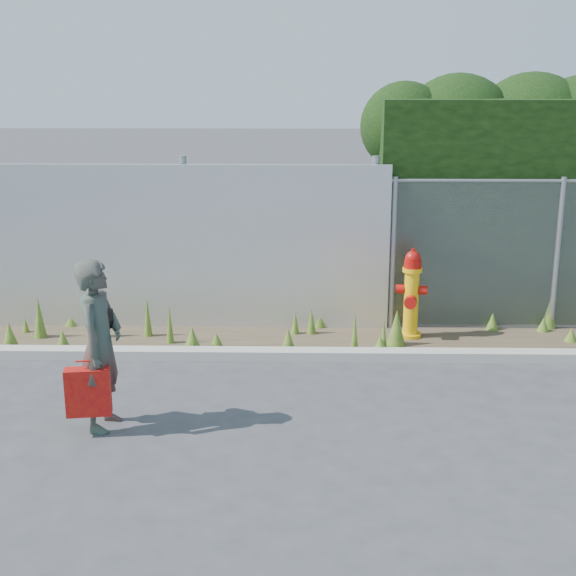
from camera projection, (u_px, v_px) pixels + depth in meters
The scene contains 8 objects.
ground at pixel (316, 423), 7.93m from camera, with size 80.00×80.00×0.00m, color #3B3B3E.
curb at pixel (314, 354), 9.65m from camera, with size 16.00×0.22×0.12m, color #ADA79C.
weed_strip at pixel (314, 331), 10.25m from camera, with size 16.00×1.33×0.55m.
corrugated_fence at pixel (68, 247), 10.60m from camera, with size 8.50×0.21×2.30m.
fire_hydrant at pixel (411, 295), 10.28m from camera, with size 0.40×0.36×1.19m.
woman at pixel (100, 345), 7.64m from camera, with size 0.61×0.40×1.68m, color #106752.
red_tote_bag at pixel (88, 392), 7.56m from camera, with size 0.42×0.15×0.55m.
black_shoulder_bag at pixel (99, 318), 7.69m from camera, with size 0.25×0.10×0.18m.
Camera 1 is at (-0.13, -7.30, 3.39)m, focal length 50.00 mm.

